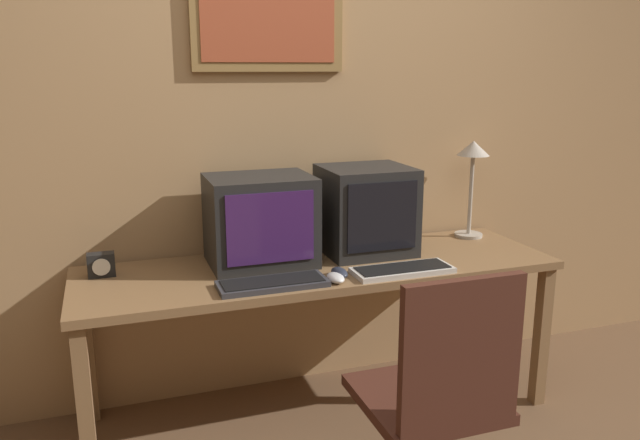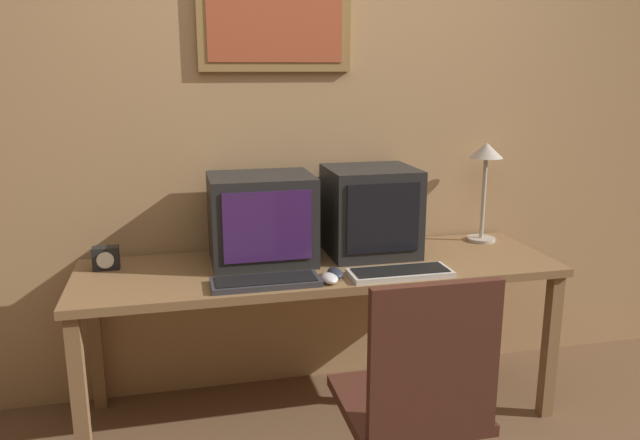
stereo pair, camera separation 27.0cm
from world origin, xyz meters
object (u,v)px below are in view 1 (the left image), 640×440
(monitor_left, at_px, (260,220))
(mouse_near_keyboard, at_px, (339,273))
(keyboard_main, at_px, (273,283))
(monitor_right, at_px, (366,210))
(mouse_far_corner, at_px, (335,278))
(desk_clock, at_px, (101,265))
(keyboard_side, at_px, (402,270))
(desk_lamp, at_px, (473,163))
(office_chair, at_px, (434,417))

(monitor_left, xyz_separation_m, mouse_near_keyboard, (0.26, -0.29, -0.18))
(keyboard_main, xyz_separation_m, mouse_near_keyboard, (0.29, 0.02, 0.01))
(monitor_left, xyz_separation_m, monitor_right, (0.51, 0.01, 0.01))
(mouse_near_keyboard, distance_m, mouse_far_corner, 0.06)
(monitor_right, height_order, mouse_far_corner, monitor_right)
(mouse_far_corner, relative_size, desk_clock, 1.02)
(keyboard_side, distance_m, desk_clock, 1.26)
(keyboard_side, relative_size, mouse_near_keyboard, 3.80)
(mouse_near_keyboard, bearing_deg, keyboard_side, -7.21)
(monitor_right, relative_size, desk_lamp, 0.82)
(monitor_left, height_order, mouse_near_keyboard, monitor_left)
(monitor_left, xyz_separation_m, keyboard_side, (0.53, -0.33, -0.18))
(desk_lamp, bearing_deg, office_chair, -126.57)
(keyboard_main, relative_size, mouse_near_keyboard, 3.85)
(mouse_far_corner, bearing_deg, desk_lamp, 25.91)
(monitor_right, distance_m, keyboard_main, 0.66)
(mouse_far_corner, relative_size, desk_lamp, 0.23)
(keyboard_side, distance_m, office_chair, 0.69)
(monitor_right, bearing_deg, monitor_left, -178.37)
(desk_lamp, xyz_separation_m, office_chair, (-0.74, -1.00, -0.69))
(keyboard_side, relative_size, desk_clock, 3.92)
(mouse_near_keyboard, bearing_deg, monitor_left, 131.33)
(mouse_near_keyboard, bearing_deg, office_chair, -79.58)
(keyboard_side, distance_m, mouse_far_corner, 0.31)
(monitor_right, relative_size, office_chair, 0.43)
(desk_lamp, height_order, office_chair, desk_lamp)
(desk_clock, height_order, office_chair, office_chair)
(keyboard_side, relative_size, office_chair, 0.46)
(mouse_far_corner, relative_size, office_chair, 0.12)
(keyboard_main, height_order, mouse_far_corner, mouse_far_corner)
(monitor_left, distance_m, office_chair, 1.11)
(monitor_left, relative_size, mouse_far_corner, 4.04)
(desk_clock, distance_m, office_chair, 1.46)
(mouse_near_keyboard, height_order, mouse_far_corner, mouse_near_keyboard)
(desk_lamp, bearing_deg, mouse_near_keyboard, -155.82)
(desk_clock, height_order, desk_lamp, desk_lamp)
(monitor_right, distance_m, mouse_far_corner, 0.49)
(monitor_left, bearing_deg, desk_lamp, 4.65)
(desk_clock, relative_size, office_chair, 0.12)
(keyboard_main, relative_size, keyboard_side, 1.01)
(keyboard_side, height_order, desk_clock, desk_clock)
(monitor_left, height_order, mouse_far_corner, monitor_left)
(desk_lamp, bearing_deg, monitor_left, -175.35)
(keyboard_main, distance_m, mouse_near_keyboard, 0.29)
(monitor_left, bearing_deg, mouse_far_corner, -56.89)
(monitor_right, xyz_separation_m, mouse_near_keyboard, (-0.25, -0.31, -0.18))
(monitor_right, height_order, desk_lamp, desk_lamp)
(monitor_left, distance_m, mouse_near_keyboard, 0.43)
(monitor_left, relative_size, keyboard_side, 1.05)
(mouse_near_keyboard, height_order, office_chair, office_chair)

